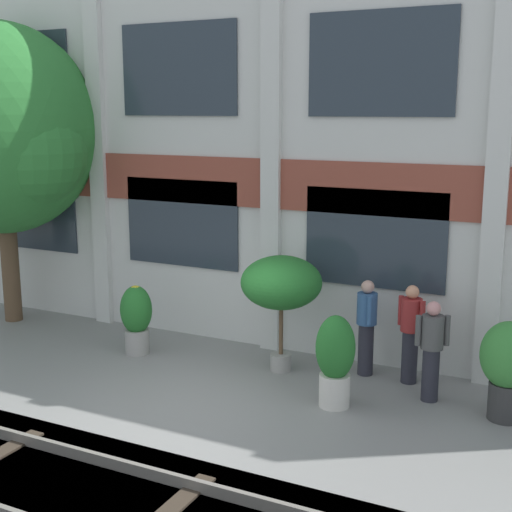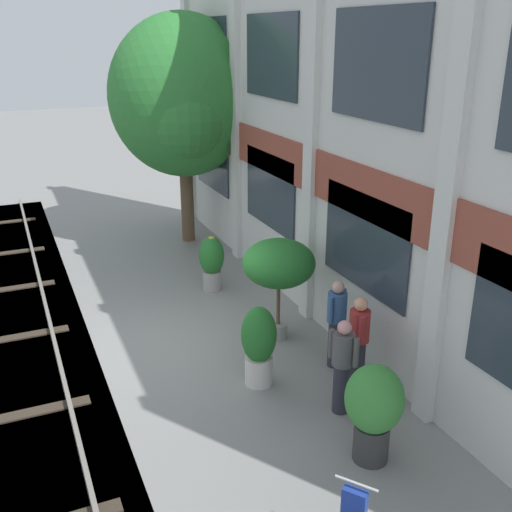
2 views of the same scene
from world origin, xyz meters
name	(u,v)px [view 2 (image 2 of 2)]	position (x,y,z in m)	size (l,w,h in m)	color
ground_plane	(172,341)	(0.00, 0.00, 0.00)	(80.00, 80.00, 0.00)	gray
apartment_facade	(326,116)	(0.00, 3.21, 4.13)	(15.90, 0.64, 8.30)	silver
rail_tracks	(18,379)	(0.00, -2.83, -0.13)	(23.54, 2.80, 0.43)	#423F3A
broadleaf_tree	(183,100)	(-5.70, 2.13, 3.92)	(4.13, 3.93, 6.16)	brown
potted_plant_tall_urn	(279,265)	(0.66, 1.96, 1.53)	(1.38, 1.38, 2.01)	gray
potted_plant_fluted_column	(212,260)	(-2.07, 1.57, 0.73)	(0.58, 0.58, 1.29)	gray
potted_plant_glazed_jar	(259,341)	(2.01, 0.96, 0.80)	(0.60, 0.60, 1.43)	beige
potted_plant_ribbed_drum	(374,407)	(4.39, 1.62, 0.86)	(0.81, 0.81, 1.47)	#333333
resident_by_doorway	(336,321)	(2.02, 2.43, 0.88)	(0.34, 0.48, 1.64)	#282833
resident_watching_tracks	(343,364)	(3.25, 1.81, 0.85)	(0.48, 0.34, 1.58)	#282833
resident_near_plants	(358,341)	(2.77, 2.40, 0.88)	(0.49, 0.34, 1.65)	#282833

